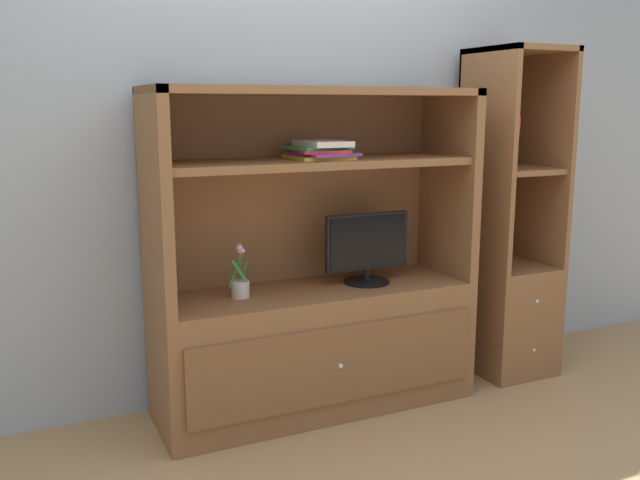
{
  "coord_description": "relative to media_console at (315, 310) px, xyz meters",
  "views": [
    {
      "loc": [
        -1.36,
        -2.55,
        1.48
      ],
      "look_at": [
        0.0,
        0.35,
        0.86
      ],
      "focal_mm": 38.49,
      "sensor_mm": 36.0,
      "label": 1
    }
  ],
  "objects": [
    {
      "name": "upright_book_row",
      "position": [
        1.09,
        -0.01,
        0.79
      ],
      "size": [
        0.12,
        0.16,
        0.28
      ],
      "color": "#2D519E",
      "rests_on": "bookshelf_tall"
    },
    {
      "name": "bookshelf_tall",
      "position": [
        1.19,
        0.0,
        0.1
      ],
      "size": [
        0.42,
        0.49,
        1.79
      ],
      "color": "brown",
      "rests_on": "ground_plane"
    },
    {
      "name": "painted_rear_wall",
      "position": [
        0.0,
        0.34,
        0.9
      ],
      "size": [
        6.0,
        0.1,
        2.8
      ],
      "primitive_type": "cube",
      "color": "#9EA8B2",
      "rests_on": "ground_plane"
    },
    {
      "name": "ground_plane",
      "position": [
        0.0,
        -0.41,
        -0.5
      ],
      "size": [
        8.0,
        8.0,
        0.0
      ],
      "primitive_type": "plane",
      "color": "tan"
    },
    {
      "name": "media_console",
      "position": [
        0.0,
        0.0,
        0.0
      ],
      "size": [
        1.58,
        0.54,
        1.57
      ],
      "color": "brown",
      "rests_on": "ground_plane"
    },
    {
      "name": "tv_monitor",
      "position": [
        0.28,
        -0.02,
        0.29
      ],
      "size": [
        0.45,
        0.23,
        0.35
      ],
      "color": "black",
      "rests_on": "media_console"
    },
    {
      "name": "magazine_stack",
      "position": [
        0.02,
        -0.01,
        0.79
      ],
      "size": [
        0.3,
        0.34,
        0.09
      ],
      "color": "gold",
      "rests_on": "media_console"
    },
    {
      "name": "potted_plant",
      "position": [
        -0.38,
        -0.0,
        0.18
      ],
      "size": [
        0.1,
        0.09,
        0.27
      ],
      "color": "beige",
      "rests_on": "media_console"
    }
  ]
}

